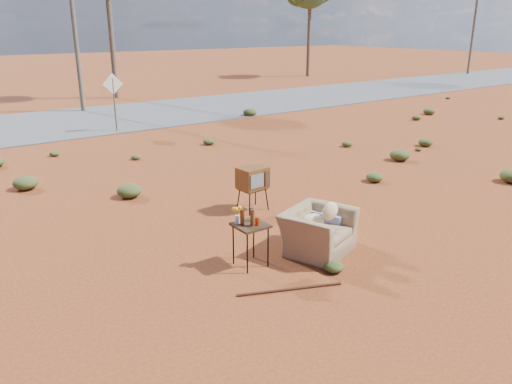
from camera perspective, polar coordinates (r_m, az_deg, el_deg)
ground at (r=9.21m, az=3.27°, el=-6.45°), size 140.00×140.00×0.00m
highway at (r=22.41m, az=-22.00°, el=7.27°), size 140.00×7.00×0.04m
armchair at (r=9.02m, az=7.26°, el=-3.71°), size 1.56×1.31×1.05m
tv_unit at (r=10.81m, az=-0.38°, el=1.55°), size 0.65×0.54×0.98m
side_table at (r=8.27m, az=-0.96°, el=-3.52°), size 0.53×0.53×1.06m
rusty_bar at (r=7.84m, az=3.89°, el=-11.01°), size 1.55×0.70×0.04m
road_sign at (r=19.79m, az=-15.97°, el=10.92°), size 0.78×0.06×2.19m
utility_pole_center at (r=25.02m, az=-20.14°, el=18.08°), size 1.40×0.20×8.00m
utility_pole_east at (r=46.04m, az=23.68°, el=17.40°), size 1.40×0.20×8.00m
scrub_patch at (r=12.32m, az=-12.88°, el=0.35°), size 17.49×8.07×0.33m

